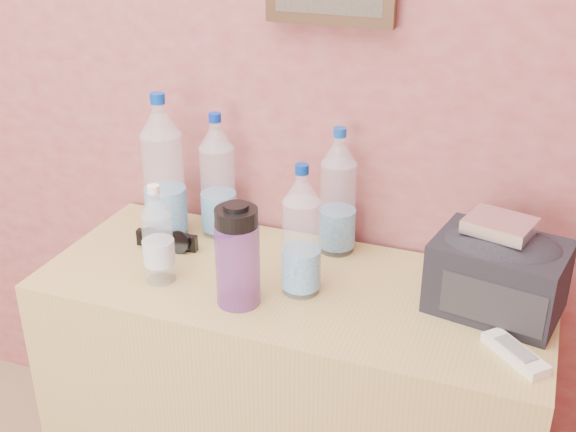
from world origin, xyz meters
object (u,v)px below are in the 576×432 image
object	(u,v)px
pet_large_d	(301,237)
toiletry_bag	(498,272)
pet_large_c	(338,198)
sunglasses	(167,240)
ac_remote	(515,353)
dresser	(292,406)
foil_packet	(500,225)
pet_large_b	(218,182)
nalgene_bottle	(238,255)
pet_small	(158,240)
pet_large_a	(164,175)

from	to	relation	value
pet_large_d	toiletry_bag	xyz separation A→B (m)	(0.42, 0.08, -0.04)
pet_large_d	pet_large_c	bearing A→B (deg)	85.68
pet_large_d	sunglasses	bearing A→B (deg)	168.92
ac_remote	pet_large_d	bearing A→B (deg)	-146.50
dresser	foil_packet	bearing A→B (deg)	7.75
pet_large_b	toiletry_bag	xyz separation A→B (m)	(0.71, -0.12, -0.05)
sunglasses	nalgene_bottle	bearing A→B (deg)	-36.77
pet_large_c	ac_remote	world-z (taller)	pet_large_c
pet_small	sunglasses	bearing A→B (deg)	114.10
pet_large_c	nalgene_bottle	distance (m)	0.33
toiletry_bag	pet_small	bearing A→B (deg)	-158.04
pet_large_a	foil_packet	bearing A→B (deg)	-3.63
pet_large_c	pet_small	world-z (taller)	pet_large_c
dresser	ac_remote	distance (m)	0.64
pet_large_a	sunglasses	size ratio (longest dim) A/B	2.37
ac_remote	foil_packet	size ratio (longest dim) A/B	1.12
pet_large_c	dresser	bearing A→B (deg)	-104.70
pet_large_d	sunglasses	size ratio (longest dim) A/B	1.92
nalgene_bottle	ac_remote	world-z (taller)	nalgene_bottle
dresser	pet_large_a	world-z (taller)	pet_large_a
pet_small	nalgene_bottle	xyz separation A→B (m)	(0.21, -0.02, 0.01)
pet_large_b	pet_large_c	world-z (taller)	pet_large_b
pet_large_c	pet_small	size ratio (longest dim) A/B	1.35
foil_packet	dresser	bearing A→B (deg)	-172.25
pet_large_d	nalgene_bottle	xyz separation A→B (m)	(-0.11, -0.09, -0.02)
nalgene_bottle	pet_large_d	bearing A→B (deg)	39.37
ac_remote	nalgene_bottle	bearing A→B (deg)	-135.65
nalgene_bottle	foil_packet	bearing A→B (deg)	19.28
toiletry_bag	sunglasses	bearing A→B (deg)	-169.15
sunglasses	dresser	bearing A→B (deg)	-12.74
pet_large_b	nalgene_bottle	bearing A→B (deg)	-57.39
pet_large_c	pet_small	bearing A→B (deg)	-139.78
pet_large_b	sunglasses	bearing A→B (deg)	-125.39
nalgene_bottle	toiletry_bag	distance (m)	0.55
pet_large_c	nalgene_bottle	world-z (taller)	pet_large_c
pet_large_b	pet_large_c	xyz separation A→B (m)	(0.31, 0.02, -0.00)
dresser	nalgene_bottle	distance (m)	0.50
pet_large_d	pet_small	distance (m)	0.33
pet_small	foil_packet	world-z (taller)	pet_small
toiletry_bag	ac_remote	bearing A→B (deg)	-59.76
dresser	foil_packet	size ratio (longest dim) A/B	8.84
pet_large_a	sunglasses	bearing A→B (deg)	-62.22
foil_packet	nalgene_bottle	bearing A→B (deg)	-160.72
dresser	sunglasses	xyz separation A→B (m)	(-0.35, 0.05, 0.39)
nalgene_bottle	pet_large_a	bearing A→B (deg)	142.88
pet_large_c	toiletry_bag	distance (m)	0.42
pet_large_b	ac_remote	bearing A→B (deg)	-20.26
pet_large_b	pet_large_c	size ratio (longest dim) A/B	1.02
sunglasses	pet_large_b	bearing A→B (deg)	49.32
ac_remote	pet_large_a	bearing A→B (deg)	-150.46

